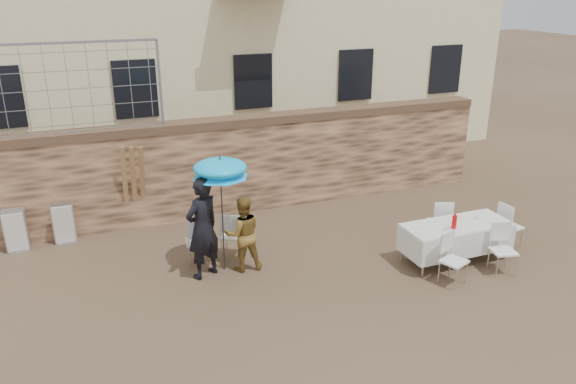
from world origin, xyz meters
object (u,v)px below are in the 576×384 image
object	(u,v)px
table_chair_back	(440,221)
table_chair_front_right	(504,250)
couple_chair_right	(233,234)
chair_stack_left	(16,228)
umbrella	(220,171)
table_chair_side	(510,225)
banquet_table	(457,226)
soda_bottle	(454,222)
table_chair_front_left	(454,260)
man_suit	(203,228)
couple_chair_left	(197,240)
woman_dress	(243,234)
chair_stack_right	(64,221)

from	to	relation	value
table_chair_back	table_chair_front_right	bearing A→B (deg)	118.70
couple_chair_right	chair_stack_left	size ratio (longest dim) A/B	1.04
umbrella	table_chair_side	bearing A→B (deg)	-11.58
banquet_table	chair_stack_left	bearing A→B (deg)	155.39
soda_bottle	umbrella	bearing A→B (deg)	160.87
table_chair_front_left	table_chair_front_right	bearing A→B (deg)	-21.37
man_suit	couple_chair_left	xyz separation A→B (m)	(0.00, 0.55, -0.48)
soda_bottle	table_chair_back	world-z (taller)	soda_bottle
table_chair_side	woman_dress	bearing A→B (deg)	74.01
couple_chair_left	table_chair_front_left	size ratio (longest dim) A/B	1.00
banquet_table	man_suit	bearing A→B (deg)	166.03
man_suit	woman_dress	bearing A→B (deg)	152.33
soda_bottle	table_chair_side	size ratio (longest dim) A/B	0.27
chair_stack_right	table_chair_back	bearing A→B (deg)	-21.40
banquet_table	table_chair_side	distance (m)	1.43
woman_dress	soda_bottle	bearing A→B (deg)	164.92
man_suit	umbrella	bearing A→B (deg)	166.37
table_chair_front_right	chair_stack_right	world-z (taller)	table_chair_front_right
table_chair_back	chair_stack_left	xyz separation A→B (m)	(-8.14, 2.84, -0.02)
woman_dress	banquet_table	world-z (taller)	woman_dress
couple_chair_right	table_chair_front_right	bearing A→B (deg)	-177.61
chair_stack_right	soda_bottle	bearing A→B (deg)	-28.97
couple_chair_left	table_chair_front_right	size ratio (longest dim) A/B	1.00
chair_stack_left	chair_stack_right	distance (m)	0.90
table_chair_back	chair_stack_left	bearing A→B (deg)	-1.47
man_suit	table_chair_side	world-z (taller)	man_suit
table_chair_front_right	soda_bottle	bearing A→B (deg)	152.44
table_chair_front_right	chair_stack_left	bearing A→B (deg)	165.58
chair_stack_right	banquet_table	bearing A→B (deg)	-27.32
table_chair_front_left	chair_stack_left	world-z (taller)	table_chair_front_left
table_chair_front_right	man_suit	bearing A→B (deg)	172.75
table_chair_back	umbrella	bearing A→B (deg)	11.84
banquet_table	table_chair_side	size ratio (longest dim) A/B	2.19
couple_chair_left	table_chair_front_right	distance (m)	5.73
soda_bottle	table_chair_back	bearing A→B (deg)	67.17
chair_stack_right	couple_chair_right	bearing A→B (deg)	-32.10
table_chair_side	table_chair_back	bearing A→B (deg)	55.04
banquet_table	table_chair_front_right	world-z (taller)	table_chair_front_right
banquet_table	table_chair_side	world-z (taller)	table_chair_side
chair_stack_right	couple_chair_left	bearing A→B (deg)	-39.09
umbrella	table_chair_front_left	xyz separation A→B (m)	(3.67, -2.01, -1.48)
soda_bottle	woman_dress	bearing A→B (deg)	160.58
couple_chair_left	chair_stack_left	distance (m)	3.80
couple_chair_right	chair_stack_right	size ratio (longest dim) A/B	1.04
table_chair_back	chair_stack_right	bearing A→B (deg)	-3.65
couple_chair_left	soda_bottle	world-z (taller)	soda_bottle
couple_chair_right	table_chair_front_right	xyz separation A→B (m)	(4.47, -2.46, 0.00)
couple_chair_right	chair_stack_right	world-z (taller)	couple_chair_right
chair_stack_right	man_suit	bearing A→B (deg)	-46.24
couple_chair_left	soda_bottle	distance (m)	4.86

